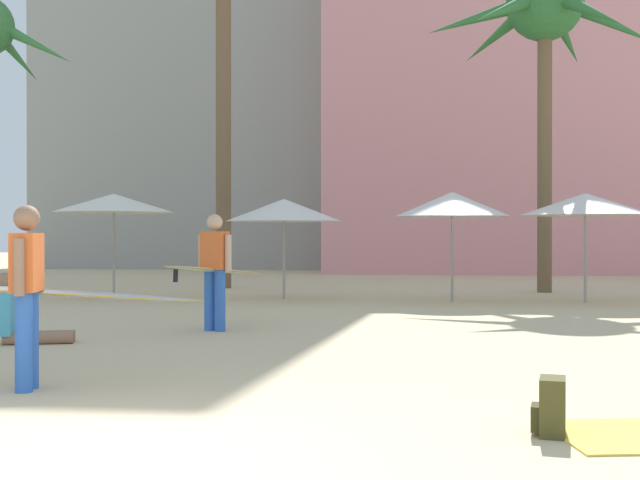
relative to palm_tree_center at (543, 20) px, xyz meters
The scene contains 11 objects.
ground 18.61m from the palm_tree_center, 108.38° to the right, with size 120.00×120.00×0.00m, color beige.
hotel_pink 13.34m from the palm_tree_center, 81.95° to the left, with size 16.86×8.93×13.94m, color pink.
palm_tree_center is the anchor object (origin of this frame).
cafe_umbrella_0 8.40m from the palm_tree_center, 154.60° to the right, with size 2.61×2.61×2.27m.
cafe_umbrella_1 11.55m from the palm_tree_center, 162.98° to the right, with size 2.79×2.79×2.39m.
cafe_umbrella_4 5.73m from the palm_tree_center, 83.30° to the right, with size 2.76×2.76×2.35m.
cafe_umbrella_5 6.23m from the palm_tree_center, 127.54° to the right, with size 2.49×2.49×2.39m.
backpack 16.76m from the palm_tree_center, 98.96° to the right, with size 0.28×0.33×0.42m.
person_mid_left 15.26m from the palm_tree_center, 128.48° to the right, with size 1.07×0.65×0.95m.
person_near_right 16.55m from the palm_tree_center, 116.81° to the right, with size 3.11×1.17×1.73m.
person_near_left 12.47m from the palm_tree_center, 125.16° to the right, with size 1.16×3.13×1.76m.
Camera 1 is at (2.02, -4.86, 1.45)m, focal length 46.22 mm.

